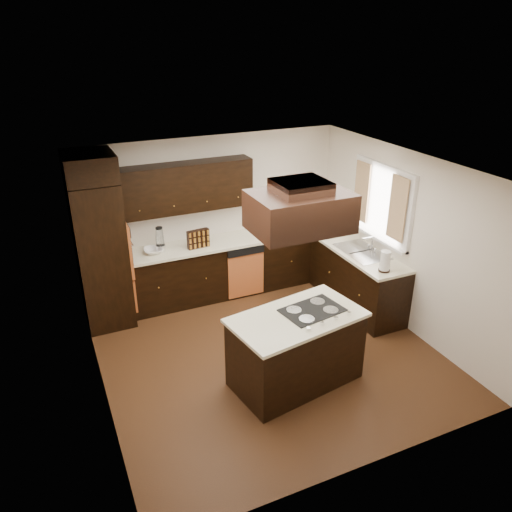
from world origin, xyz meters
name	(u,v)px	position (x,y,z in m)	size (l,w,h in m)	color
floor	(268,353)	(0.00, 0.00, -0.01)	(4.20, 4.20, 0.02)	#5A341A
ceiling	(270,168)	(0.00, 0.00, 2.51)	(4.20, 4.20, 0.02)	white
wall_back	(211,215)	(0.00, 2.11, 1.25)	(4.20, 0.02, 2.50)	beige
wall_front	(371,365)	(0.00, -2.11, 1.25)	(4.20, 0.02, 2.50)	beige
wall_left	(91,304)	(-2.11, 0.00, 1.25)	(0.02, 4.20, 2.50)	beige
wall_right	(406,241)	(2.11, 0.00, 1.25)	(0.02, 4.20, 2.50)	beige
oven_column	(102,255)	(-1.78, 1.71, 1.06)	(0.65, 0.75, 2.12)	black
wall_oven_face	(126,247)	(-1.43, 1.71, 1.12)	(0.05, 0.62, 0.78)	orange
base_cabinets_back	(222,268)	(0.03, 1.80, 0.44)	(2.93, 0.60, 0.88)	black
base_cabinets_right	(346,271)	(1.80, 0.90, 0.44)	(0.60, 2.40, 0.88)	black
countertop_back	(221,242)	(0.03, 1.79, 0.90)	(2.93, 0.63, 0.04)	#EEE6C6
countertop_right	(348,245)	(1.79, 0.90, 0.90)	(0.63, 2.40, 0.04)	#EEE6C6
upper_cabinets	(186,187)	(-0.43, 1.93, 1.81)	(2.00, 0.34, 0.72)	black
dishwasher_front	(246,275)	(0.33, 1.50, 0.40)	(0.60, 0.05, 0.72)	orange
window_frame	(382,203)	(2.07, 0.55, 1.65)	(0.06, 1.32, 1.12)	white
window_pane	(383,202)	(2.10, 0.55, 1.65)	(0.00, 1.20, 1.00)	white
curtain_left	(398,209)	(2.01, 0.13, 1.70)	(0.02, 0.34, 0.90)	beige
curtain_right	(362,192)	(2.01, 0.97, 1.70)	(0.02, 0.34, 0.90)	beige
sink_rim	(362,251)	(1.80, 0.55, 0.92)	(0.52, 0.84, 0.01)	silver
island	(296,351)	(0.06, -0.66, 0.44)	(1.49, 0.81, 0.88)	black
island_top	(297,318)	(0.06, -0.66, 0.90)	(1.54, 0.87, 0.04)	#EEE6C6
cooktop	(312,310)	(0.28, -0.62, 0.93)	(0.70, 0.47, 0.01)	black
range_hood	(300,211)	(0.10, -0.55, 2.16)	(1.05, 0.72, 0.42)	black
hood_duct	(301,187)	(0.10, -0.55, 2.44)	(0.55, 0.50, 0.13)	black
blender_base	(161,248)	(-0.92, 1.79, 0.97)	(0.15, 0.15, 0.10)	silver
blender_pitcher	(160,237)	(-0.92, 1.79, 1.15)	(0.13, 0.13, 0.26)	silver
spice_rack	(198,239)	(-0.36, 1.70, 1.06)	(0.34, 0.08, 0.28)	black
mixing_bowl	(154,251)	(-1.03, 1.78, 0.96)	(0.29, 0.29, 0.07)	white
soap_bottle	(337,231)	(1.80, 1.22, 1.00)	(0.08, 0.08, 0.17)	white
paper_towel	(385,261)	(1.70, -0.11, 1.07)	(0.14, 0.14, 0.29)	white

